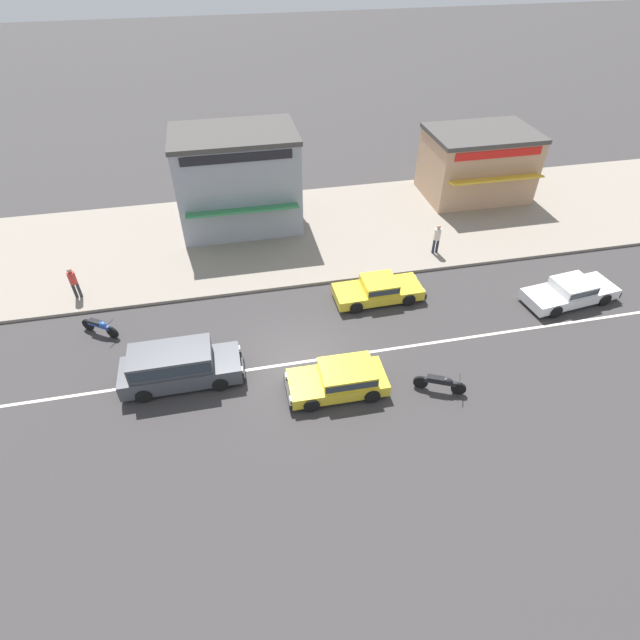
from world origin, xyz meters
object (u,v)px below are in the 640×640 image
at_px(pedestrian_near_clock, 437,237).
at_px(pedestrian_mid_kerb, 73,281).
at_px(motorcycle_0, 440,383).
at_px(motorcycle_2, 100,326).
at_px(minivan_dark_grey_2, 177,365).
at_px(hatchback_yellow_5, 341,378).
at_px(shopfront_corner_warung, 238,180).
at_px(shopfront_mid_block, 477,164).
at_px(sedan_white_4, 571,291).
at_px(sedan_yellow_1, 379,289).

relative_size(pedestrian_near_clock, pedestrian_mid_kerb, 1.02).
bearing_deg(motorcycle_0, motorcycle_2, 155.12).
bearing_deg(minivan_dark_grey_2, pedestrian_near_clock, 26.19).
relative_size(hatchback_yellow_5, shopfront_corner_warung, 0.59).
height_order(hatchback_yellow_5, shopfront_mid_block, shopfront_mid_block).
height_order(pedestrian_mid_kerb, shopfront_mid_block, shopfront_mid_block).
distance_m(hatchback_yellow_5, shopfront_corner_warung, 13.76).
xyz_separation_m(motorcycle_0, shopfront_corner_warung, (-6.23, 14.18, 2.33)).
bearing_deg(pedestrian_mid_kerb, pedestrian_near_clock, 0.69).
bearing_deg(motorcycle_2, sedan_white_4, -5.42).
distance_m(sedan_yellow_1, pedestrian_mid_kerb, 13.97).
relative_size(motorcycle_2, pedestrian_near_clock, 1.00).
bearing_deg(pedestrian_near_clock, motorcycle_0, -110.58).
relative_size(sedan_white_4, pedestrian_near_clock, 2.87).
relative_size(minivan_dark_grey_2, sedan_white_4, 1.00).
xyz_separation_m(sedan_yellow_1, motorcycle_0, (0.62, -5.98, -0.11)).
bearing_deg(hatchback_yellow_5, pedestrian_near_clock, 49.15).
xyz_separation_m(sedan_yellow_1, motorcycle_2, (-12.37, 0.05, -0.11)).
xyz_separation_m(sedan_yellow_1, pedestrian_near_clock, (4.00, 3.00, 0.55)).
bearing_deg(shopfront_mid_block, shopfront_corner_warung, -177.07).
height_order(sedan_yellow_1, motorcycle_0, sedan_yellow_1).
bearing_deg(motorcycle_2, shopfront_mid_block, 22.77).
height_order(sedan_yellow_1, motorcycle_2, sedan_yellow_1).
distance_m(pedestrian_near_clock, shopfront_mid_block, 7.70).
height_order(minivan_dark_grey_2, pedestrian_mid_kerb, pedestrian_mid_kerb).
bearing_deg(shopfront_corner_warung, sedan_white_4, -35.45).
bearing_deg(motorcycle_2, minivan_dark_grey_2, -46.20).
bearing_deg(pedestrian_mid_kerb, motorcycle_2, -64.53).
bearing_deg(minivan_dark_grey_2, sedan_yellow_1, 20.69).
distance_m(hatchback_yellow_5, motorcycle_2, 10.68).
xyz_separation_m(minivan_dark_grey_2, motorcycle_0, (9.67, -2.56, -0.42)).
xyz_separation_m(motorcycle_0, motorcycle_2, (-13.00, 6.03, -0.00)).
distance_m(minivan_dark_grey_2, motorcycle_2, 4.82).
height_order(motorcycle_0, motorcycle_2, same).
distance_m(minivan_dark_grey_2, hatchback_yellow_5, 6.25).
distance_m(minivan_dark_grey_2, shopfront_corner_warung, 12.27).
bearing_deg(motorcycle_0, hatchback_yellow_5, 167.17).
height_order(sedan_yellow_1, pedestrian_near_clock, pedestrian_near_clock).
distance_m(shopfront_corner_warung, shopfront_mid_block, 14.43).
relative_size(pedestrian_mid_kerb, shopfront_corner_warung, 0.24).
bearing_deg(hatchback_yellow_5, sedan_white_4, 15.30).
distance_m(sedan_yellow_1, motorcycle_2, 12.38).
bearing_deg(sedan_white_4, minivan_dark_grey_2, -175.25).
height_order(motorcycle_0, shopfront_corner_warung, shopfront_corner_warung).
bearing_deg(pedestrian_near_clock, motorcycle_2, -169.78).
height_order(sedan_white_4, hatchback_yellow_5, hatchback_yellow_5).
bearing_deg(motorcycle_2, pedestrian_mid_kerb, 115.47).
distance_m(pedestrian_mid_kerb, shopfront_corner_warung, 9.87).
relative_size(hatchback_yellow_5, motorcycle_2, 2.37).
height_order(pedestrian_mid_kerb, shopfront_corner_warung, shopfront_corner_warung).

